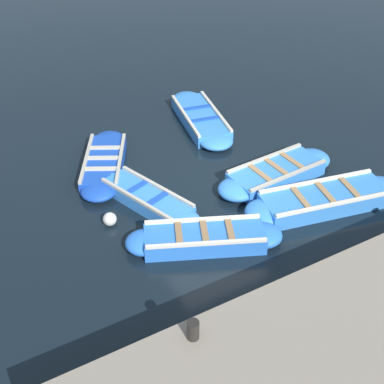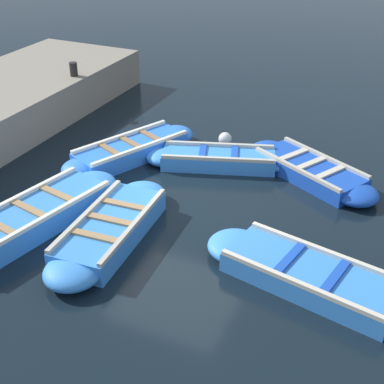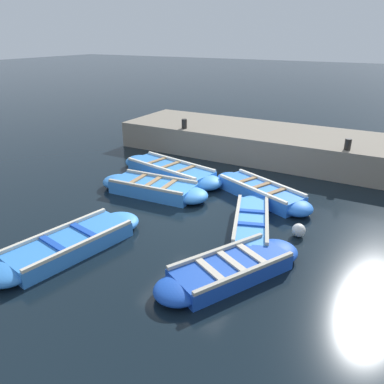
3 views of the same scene
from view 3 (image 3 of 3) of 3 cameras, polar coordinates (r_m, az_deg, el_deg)
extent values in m
plane|color=black|center=(9.74, 0.69, -3.20)|extent=(120.00, 120.00, 0.00)
cube|color=#3884E0|center=(8.95, 9.02, -4.88)|extent=(2.53, 1.51, 0.32)
ellipsoid|color=#3884E0|center=(10.04, 9.25, -1.70)|extent=(0.92, 0.91, 0.32)
ellipsoid|color=#3884E0|center=(7.91, 8.72, -8.91)|extent=(0.92, 0.91, 0.32)
cube|color=#B2AD9E|center=(8.87, 6.87, -3.61)|extent=(2.26, 0.84, 0.07)
cube|color=#B2AD9E|center=(8.87, 11.32, -3.92)|extent=(2.26, 0.84, 0.07)
cube|color=#1947B7|center=(9.18, 9.16, -2.90)|extent=(0.35, 0.69, 0.04)
cube|color=#1947B7|center=(8.57, 9.02, -4.87)|extent=(0.35, 0.69, 0.04)
cube|color=#3884E0|center=(8.45, -18.09, -7.59)|extent=(2.77, 1.51, 0.33)
ellipsoid|color=#3884E0|center=(9.08, -11.16, -4.58)|extent=(1.14, 1.11, 0.33)
ellipsoid|color=#3884E0|center=(7.98, -26.10, -10.88)|extent=(1.14, 1.11, 0.33)
cube|color=beige|center=(8.72, -19.93, -5.36)|extent=(2.54, 0.58, 0.07)
cube|color=beige|center=(8.00, -16.43, -7.56)|extent=(2.54, 0.58, 0.07)
cube|color=#1947B7|center=(8.53, -16.15, -5.63)|extent=(0.31, 0.91, 0.04)
cube|color=#1947B7|center=(8.21, -20.43, -7.40)|extent=(0.31, 0.91, 0.04)
cube|color=#3884E0|center=(12.14, -3.32, 3.18)|extent=(1.59, 3.15, 0.39)
ellipsoid|color=#3884E0|center=(11.20, 2.23, 1.48)|extent=(1.09, 1.12, 0.39)
ellipsoid|color=#3884E0|center=(13.18, -8.06, 4.61)|extent=(1.09, 1.12, 0.39)
cube|color=silver|center=(12.38, -1.86, 4.73)|extent=(0.68, 2.90, 0.07)
cube|color=silver|center=(11.75, -4.91, 3.65)|extent=(0.68, 2.90, 0.07)
cube|color=#9E7A51|center=(11.65, -1.08, 3.48)|extent=(0.89, 0.32, 0.04)
cube|color=#9E7A51|center=(12.07, -3.35, 4.14)|extent=(0.89, 0.32, 0.04)
cube|color=#9E7A51|center=(12.50, -5.47, 4.75)|extent=(0.89, 0.32, 0.04)
cube|color=#3884E0|center=(10.85, -5.92, 0.56)|extent=(1.15, 2.49, 0.37)
ellipsoid|color=#3884E0|center=(10.31, -0.12, -0.54)|extent=(0.98, 1.00, 0.37)
ellipsoid|color=#3884E0|center=(11.49, -11.13, 1.55)|extent=(0.98, 1.00, 0.37)
cube|color=#B2AD9E|center=(11.13, -4.76, 2.42)|extent=(0.24, 2.38, 0.07)
cube|color=#B2AD9E|center=(10.41, -7.26, 0.80)|extent=(0.24, 2.38, 0.07)
cube|color=#9E7A51|center=(10.53, -3.56, 1.13)|extent=(0.88, 0.20, 0.04)
cube|color=#9E7A51|center=(10.77, -5.97, 1.56)|extent=(0.88, 0.20, 0.04)
cube|color=#9E7A51|center=(11.04, -8.27, 1.98)|extent=(0.88, 0.20, 0.04)
cube|color=#1947B7|center=(7.32, 5.97, -11.62)|extent=(2.51, 1.94, 0.32)
ellipsoid|color=#1947B7|center=(8.00, 12.65, -8.84)|extent=(1.21, 1.20, 0.32)
ellipsoid|color=#1947B7|center=(6.78, -2.09, -14.70)|extent=(1.21, 1.20, 0.32)
cube|color=#B2AD9E|center=(7.50, 3.96, -8.85)|extent=(2.05, 1.16, 0.07)
cube|color=#B2AD9E|center=(6.94, 8.29, -11.98)|extent=(2.05, 1.16, 0.07)
cube|color=beige|center=(7.50, 9.05, -9.26)|extent=(0.52, 0.80, 0.04)
cube|color=beige|center=(7.22, 6.03, -10.46)|extent=(0.52, 0.80, 0.04)
cube|color=beige|center=(6.97, 2.75, -11.72)|extent=(0.52, 0.80, 0.04)
cube|color=blue|center=(10.70, 10.39, -0.03)|extent=(1.83, 2.69, 0.37)
ellipsoid|color=blue|center=(9.97, 15.73, -2.33)|extent=(1.05, 1.07, 0.37)
ellipsoid|color=blue|center=(11.54, 5.78, 1.97)|extent=(1.05, 1.07, 0.37)
cube|color=silver|center=(10.90, 11.88, 1.51)|extent=(1.10, 2.33, 0.07)
cube|color=silver|center=(10.36, 8.99, 0.58)|extent=(1.10, 2.33, 0.07)
cube|color=olive|center=(10.30, 12.66, 0.07)|extent=(0.75, 0.44, 0.04)
cube|color=olive|center=(10.63, 10.47, 0.98)|extent=(0.75, 0.44, 0.04)
cube|color=olive|center=(10.98, 8.41, 1.84)|extent=(0.75, 0.44, 0.04)
cube|color=gray|center=(14.51, 11.55, 7.32)|extent=(3.28, 11.29, 0.99)
cylinder|color=black|center=(14.35, -1.18, 10.35)|extent=(0.20, 0.20, 0.35)
cylinder|color=black|center=(12.55, 22.66, 6.72)|extent=(0.20, 0.20, 0.35)
sphere|color=silver|center=(8.93, 15.95, -5.62)|extent=(0.31, 0.31, 0.31)
camera|label=1|loc=(17.16, 39.21, 30.26)|focal=50.00mm
camera|label=2|loc=(12.74, -47.56, 21.13)|focal=50.00mm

